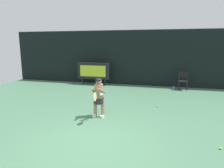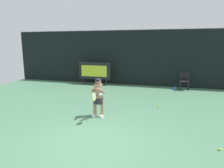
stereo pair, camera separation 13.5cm
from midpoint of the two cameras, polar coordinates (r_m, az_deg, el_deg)
name	(u,v)px [view 1 (the left image)]	position (r m, az deg, el deg)	size (l,w,h in m)	color
ground	(91,146)	(5.78, -6.68, -17.02)	(18.00, 22.00, 0.03)	#487657
backdrop_screen	(136,58)	(13.58, 6.65, 7.30)	(18.00, 0.12, 3.66)	black
scoreboard	(93,71)	(13.69, -5.63, 3.72)	(2.20, 0.21, 1.50)	black
umpire_chair	(183,80)	(12.86, 19.21, 1.18)	(0.52, 0.44, 1.08)	black
water_bottle	(174,88)	(12.69, 16.77, -1.08)	(0.07, 0.07, 0.27)	#3A69BF
tennis_player	(99,96)	(7.56, -4.29, -3.39)	(0.54, 0.61, 1.49)	white
tennis_racket	(95,97)	(6.92, -5.35, -3.59)	(0.03, 0.60, 0.31)	black
tennis_ball_loose	(221,148)	(6.21, 27.91, -15.82)	(0.07, 0.07, 0.07)	#CCDB3D
tennis_ball_spare	(158,106)	(9.12, 12.43, -6.18)	(0.07, 0.07, 0.07)	#CCDB3D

